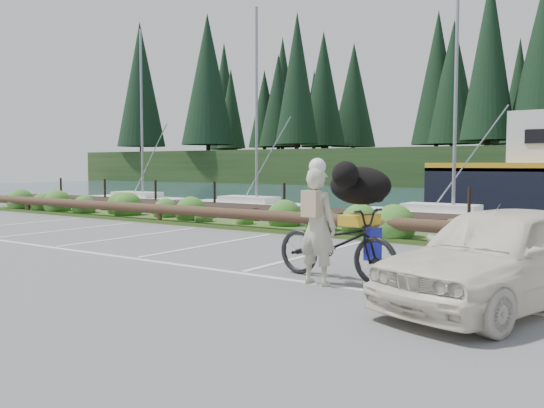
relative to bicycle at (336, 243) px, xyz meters
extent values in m
plane|color=#595A5C|center=(-1.59, -0.08, -0.58)|extent=(72.00, 72.00, 0.00)
cube|color=#3D5B21|center=(-1.59, 5.22, -0.53)|extent=(34.00, 1.60, 0.10)
imported|color=black|center=(0.00, 0.00, 0.00)|extent=(2.26, 0.98, 1.16)
imported|color=#BAB99E|center=(-0.05, -0.51, 0.31)|extent=(0.69, 0.49, 1.78)
ellipsoid|color=black|center=(0.07, 0.70, 0.90)|extent=(0.64, 1.15, 0.64)
imported|color=white|center=(2.59, -0.38, 0.09)|extent=(2.65, 4.20, 1.33)
camera|label=1|loc=(4.32, -8.02, 1.26)|focal=38.00mm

